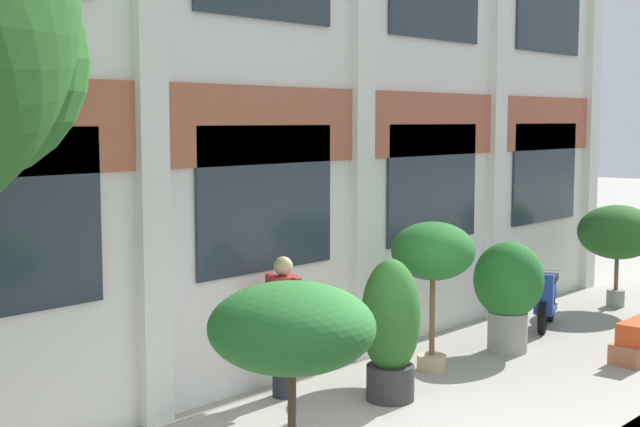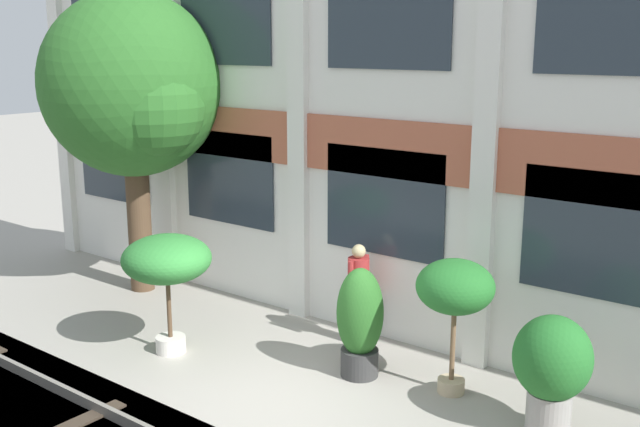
{
  "view_description": "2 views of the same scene",
  "coord_description": "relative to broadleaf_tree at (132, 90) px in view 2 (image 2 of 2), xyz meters",
  "views": [
    {
      "loc": [
        -7.32,
        -4.65,
        3.16
      ],
      "look_at": [
        0.12,
        1.98,
        2.11
      ],
      "focal_mm": 50.0,
      "sensor_mm": 36.0,
      "label": 1
    },
    {
      "loc": [
        6.26,
        -6.96,
        4.73
      ],
      "look_at": [
        -0.46,
        1.66,
        2.19
      ],
      "focal_mm": 42.0,
      "sensor_mm": 36.0,
      "label": 2
    }
  ],
  "objects": [
    {
      "name": "broadleaf_tree",
      "position": [
        0.0,
        0.0,
        0.0
      ],
      "size": [
        3.5,
        3.33,
        5.64
      ],
      "color": "#4C3826",
      "rests_on": "ground"
    },
    {
      "name": "potted_plant_low_pan",
      "position": [
        2.75,
        -1.68,
        -2.38
      ],
      "size": [
        1.36,
        1.36,
        1.87
      ],
      "color": "beige",
      "rests_on": "ground"
    },
    {
      "name": "resident_by_doorway",
      "position": [
        4.82,
        0.42,
        -2.96
      ],
      "size": [
        0.34,
        0.53,
        1.63
      ],
      "rotation": [
        0.0,
        0.0,
        -3.11
      ],
      "color": "#282833",
      "rests_on": "ground"
    },
    {
      "name": "potted_plant_tall_urn",
      "position": [
        6.85,
        -0.23,
        -2.35
      ],
      "size": [
        1.05,
        1.05,
        1.89
      ],
      "color": "tan",
      "rests_on": "ground"
    },
    {
      "name": "ground_plane",
      "position": [
        5.0,
        -1.86,
        -3.83
      ],
      "size": [
        80.0,
        80.0,
        0.0
      ],
      "primitive_type": "plane",
      "color": "#9E998E"
    },
    {
      "name": "apartment_facade",
      "position": [
        5.0,
        1.09,
        0.24
      ],
      "size": [
        17.34,
        0.64,
        8.18
      ],
      "color": "silver",
      "rests_on": "ground"
    },
    {
      "name": "potted_plant_stone_basin",
      "position": [
        8.31,
        -0.48,
        -2.94
      ],
      "size": [
        0.95,
        0.95,
        1.52
      ],
      "color": "gray",
      "rests_on": "ground"
    },
    {
      "name": "potted_plant_fluted_column",
      "position": [
        5.54,
        -0.57,
        -2.96
      ],
      "size": [
        0.67,
        0.67,
        1.62
      ],
      "color": "#333333",
      "rests_on": "ground"
    }
  ]
}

